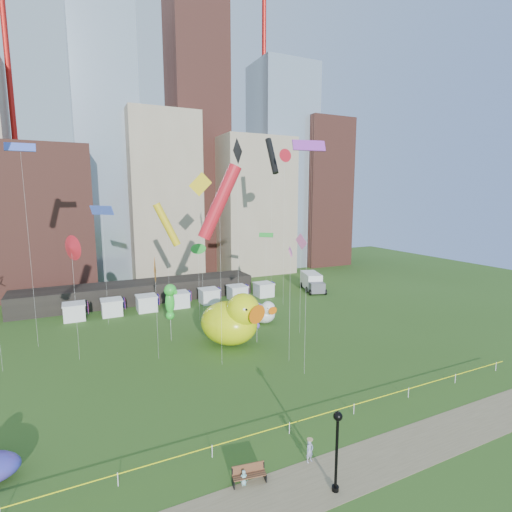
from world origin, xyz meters
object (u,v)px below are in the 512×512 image
seahorse_purple (257,314)px  toddler (244,478)px  park_bench (249,473)px  woman (310,451)px  big_duck (232,320)px  seahorse_green (170,299)px  lamppost (337,442)px  box_truck (312,282)px  small_duck (264,312)px

seahorse_purple → toddler: (-10.73, -20.35, -3.08)m
park_bench → woman: (4.36, -0.10, 0.21)m
big_duck → woman: big_duck is taller
seahorse_green → woman: 25.90m
lamppost → box_truck: (26.43, 42.00, -1.57)m
woman → toddler: woman is taller
small_duck → box_truck: bearing=29.3°
small_duck → box_truck: 20.89m
seahorse_green → box_truck: bearing=4.3°
small_duck → lamppost: 30.84m
park_bench → small_duck: bearing=70.7°
box_truck → lamppost: bearing=-104.9°
big_duck → woman: size_ratio=6.01×
seahorse_green → lamppost: seahorse_green is taller
big_duck → box_truck: big_duck is taller
big_duck → small_duck: bearing=12.5°
park_bench → lamppost: size_ratio=0.41×
seahorse_purple → woman: size_ratio=3.17×
big_duck → woman: bearing=-123.0°
big_duck → seahorse_purple: bearing=-39.8°
box_truck → woman: (-26.41, -39.20, -0.82)m
small_duck → lamppost: lamppost is taller
small_duck → woman: bearing=-119.4°
seahorse_green → lamppost: 28.36m
lamppost → box_truck: 49.65m
big_duck → small_duck: (6.87, 5.20, -1.46)m
lamppost → toddler: size_ratio=5.51×
big_duck → lamppost: bearing=-122.0°
big_duck → toddler: bearing=-135.0°
seahorse_green → seahorse_purple: bearing=-49.3°
seahorse_purple → toddler: bearing=-129.6°
box_truck → woman: 47.28m
box_truck → toddler: size_ratio=8.30×
big_duck → toddler: (-7.83, -21.14, -2.47)m
seahorse_green → toddler: 25.80m
seahorse_green → toddler: seahorse_green is taller
small_duck → woman: small_duck is taller
big_duck → seahorse_green: 7.86m
lamppost → woman: size_ratio=3.38×
seahorse_purple → woman: seahorse_purple is taller
toddler → big_duck: bearing=82.5°
toddler → box_truck: bearing=64.4°
seahorse_purple → woman: bearing=-118.2°
park_bench → lamppost: bearing=-24.4°
box_truck → small_duck: bearing=-124.7°
seahorse_green → park_bench: 25.67m
seahorse_purple → park_bench: size_ratio=2.26×
lamppost → box_truck: lamppost is taller
seahorse_purple → box_truck: size_ratio=0.62×
park_bench → box_truck: box_truck is taller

